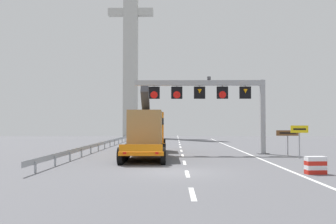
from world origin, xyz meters
name	(u,v)px	position (x,y,z in m)	size (l,w,h in m)	color
ground	(176,172)	(0.00, 0.00, 0.00)	(112.00, 112.00, 0.00)	#5B5B60
lane_markings	(180,144)	(0.56, 26.19, 0.01)	(0.20, 66.99, 0.01)	silver
edge_line_right	(248,154)	(6.20, 12.00, 0.01)	(0.20, 63.00, 0.01)	silver
overhead_lane_gantry	(215,94)	(3.38, 11.96, 5.13)	(11.45, 0.90, 6.64)	#9EA0A5
heavy_haul_truck_orange	(148,131)	(-2.32, 10.91, 1.99)	(3.26, 14.11, 5.30)	orange
exit_sign_yellow	(299,134)	(9.13, 7.65, 1.83)	(1.28, 0.15, 2.45)	#9EA0A5
tourist_info_sign_brown	(288,136)	(9.13, 10.43, 1.60)	(1.86, 0.15, 2.05)	#9EA0A5
crash_barrier_striped	(315,165)	(7.12, -0.58, 0.45)	(1.05, 0.61, 0.90)	red
guardrail_left	(101,144)	(-7.42, 16.95, 0.56)	(0.13, 37.89, 0.76)	#999EA3
bridge_pylon_distant	(131,34)	(-8.86, 52.93, 20.53)	(9.00, 2.00, 40.26)	#B7B7B2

